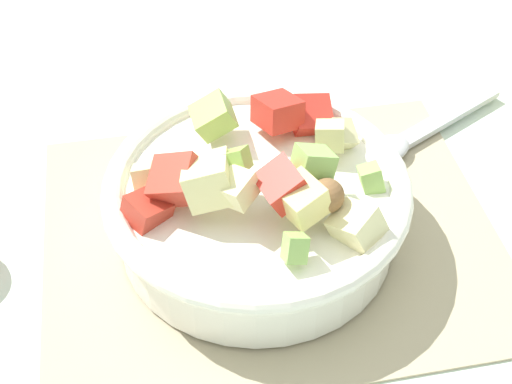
% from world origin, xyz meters
% --- Properties ---
extents(ground_plane, '(2.40, 2.40, 0.00)m').
position_xyz_m(ground_plane, '(0.00, 0.00, 0.00)').
color(ground_plane, silver).
extents(placemat, '(0.41, 0.32, 0.01)m').
position_xyz_m(placemat, '(0.00, 0.00, 0.00)').
color(placemat, tan).
rests_on(placemat, ground_plane).
extents(salad_bowl, '(0.26, 0.26, 0.12)m').
position_xyz_m(salad_bowl, '(0.01, -0.00, 0.05)').
color(salad_bowl, white).
rests_on(salad_bowl, placemat).
extents(serving_spoon, '(0.19, 0.11, 0.01)m').
position_xyz_m(serving_spoon, '(-0.17, -0.10, 0.01)').
color(serving_spoon, '#B7B7BC').
rests_on(serving_spoon, placemat).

